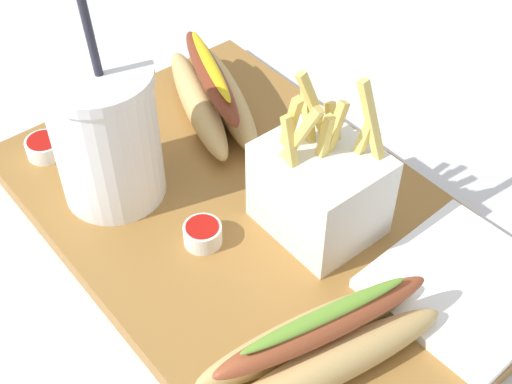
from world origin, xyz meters
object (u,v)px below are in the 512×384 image
object	(u,v)px
soda_cup	(106,134)
napkin_stack	(466,286)
ketchup_cup_1	(203,233)
hot_dog_1	(212,95)
hot_dog_2	(322,343)
ketchup_cup_2	(44,146)
fries_basket	(320,187)

from	to	relation	value
soda_cup	napkin_stack	size ratio (longest dim) A/B	1.68
soda_cup	ketchup_cup_1	distance (m)	0.12
hot_dog_1	hot_dog_2	bearing A→B (deg)	-21.71
ketchup_cup_1	ketchup_cup_2	xyz separation A→B (m)	(-0.19, -0.05, -0.00)
hot_dog_2	ketchup_cup_2	xyz separation A→B (m)	(-0.34, -0.05, -0.01)
fries_basket	ketchup_cup_2	world-z (taller)	fries_basket
hot_dog_2	ketchup_cup_2	bearing A→B (deg)	-171.62
napkin_stack	hot_dog_1	bearing A→B (deg)	-175.76
hot_dog_2	ketchup_cup_2	distance (m)	0.34
fries_basket	ketchup_cup_2	xyz separation A→B (m)	(-0.23, -0.14, -0.03)
hot_dog_1	ketchup_cup_2	bearing A→B (deg)	-108.26
fries_basket	ketchup_cup_1	world-z (taller)	fries_basket
hot_dog_1	ketchup_cup_1	xyz separation A→B (m)	(0.13, -0.11, -0.01)
fries_basket	ketchup_cup_2	bearing A→B (deg)	-148.40
ketchup_cup_1	ketchup_cup_2	distance (m)	0.19
ketchup_cup_2	napkin_stack	xyz separation A→B (m)	(0.36, 0.18, -0.01)
fries_basket	ketchup_cup_1	xyz separation A→B (m)	(-0.05, -0.09, -0.03)
soda_cup	ketchup_cup_2	distance (m)	0.11
hot_dog_2	napkin_stack	xyz separation A→B (m)	(0.03, 0.14, -0.02)
hot_dog_1	hot_dog_2	world-z (taller)	hot_dog_1
soda_cup	fries_basket	xyz separation A→B (m)	(0.15, 0.12, -0.02)
ketchup_cup_2	napkin_stack	distance (m)	0.41
ketchup_cup_1	ketchup_cup_2	bearing A→B (deg)	-164.46
ketchup_cup_1	napkin_stack	bearing A→B (deg)	37.24
hot_dog_1	soda_cup	bearing A→B (deg)	-76.84
fries_basket	ketchup_cup_1	bearing A→B (deg)	-116.56
soda_cup	ketchup_cup_1	world-z (taller)	soda_cup
hot_dog_1	ketchup_cup_2	distance (m)	0.17
soda_cup	hot_dog_1	distance (m)	0.14
ketchup_cup_2	napkin_stack	size ratio (longest dim) A/B	0.26
hot_dog_1	napkin_stack	size ratio (longest dim) A/B	1.40
fries_basket	napkin_stack	bearing A→B (deg)	18.03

